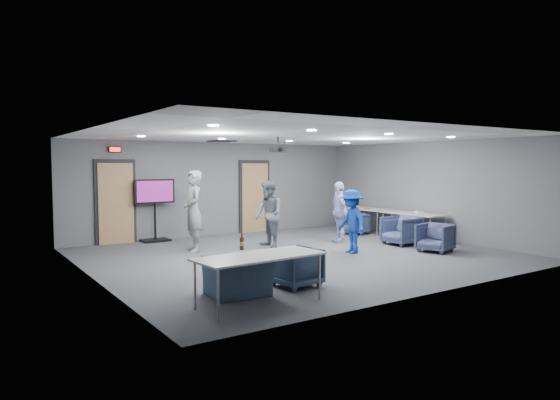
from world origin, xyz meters
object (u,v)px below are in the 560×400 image
person_b (268,214)px  projector (278,149)px  chair_front_a (296,267)px  table_right_b (413,215)px  person_a (194,211)px  table_front_left (260,258)px  person_c (339,212)px  bottle_front (242,243)px  bottle_right (355,204)px  person_d (351,221)px  table_right_a (365,210)px  chair_front_b (239,276)px  chair_right_a (354,224)px  chair_right_c (435,238)px  chair_right_b (401,231)px  tv_stand (155,206)px

person_b → projector: 1.83m
chair_front_a → table_right_b: bearing=-160.9°
person_a → table_front_left: person_a is taller
person_c → table_right_b: size_ratio=0.88×
bottle_front → bottle_right: bottle_right is taller
person_d → table_right_a: bearing=140.4°
person_b → bottle_right: (3.88, 1.12, 0.01)m
chair_front_b → chair_right_a: bearing=-141.1°
person_c → projector: bearing=-57.6°
chair_front_a → table_right_b: size_ratio=0.40×
person_c → table_right_b: 2.15m
person_c → bottle_right: (1.85, 1.41, 0.03)m
table_right_b → projector: size_ratio=5.10×
chair_right_c → chair_front_b: chair_right_c is taller
chair_right_c → table_right_b: table_right_b is taller
chair_front_a → table_right_a: 7.30m
bottle_front → bottle_right: 8.23m
person_b → table_right_a: (4.03, 0.83, -0.15)m
chair_right_b → bottle_front: (-5.88, -2.14, 0.46)m
person_a → chair_front_b: size_ratio=2.02×
person_c → bottle_front: size_ratio=5.83×
person_c → bottle_right: person_c is taller
table_right_a → projector: projector is taller
chair_right_b → table_front_left: size_ratio=0.41×
chair_right_c → chair_right_a: bearing=157.5°
person_c → chair_right_c: (0.90, -2.43, -0.47)m
person_d → person_c: bearing=157.9°
chair_right_a → tv_stand: (-5.38, 1.93, 0.63)m
chair_front_a → chair_right_c: bearing=-173.8°
chair_right_a → tv_stand: tv_stand is taller
table_right_a → projector: 4.97m
person_d → chair_front_a: size_ratio=2.03×
chair_right_b → chair_right_a: bearing=173.1°
chair_right_c → chair_front_b: 5.85m
person_c → table_right_b: bearing=86.5°
chair_front_b → bottle_front: bottle_front is taller
person_a → tv_stand: size_ratio=1.15×
chair_right_c → table_front_left: (-5.76, -1.50, 0.35)m
table_front_left → chair_right_a: bearing=34.3°
person_c → person_d: 1.67m
person_c → tv_stand: 4.92m
person_d → bottle_front: (-4.00, -1.94, 0.09)m
bottle_front → projector: 4.06m
person_b → bottle_front: (-2.81, -3.66, 0.00)m
table_right_b → tv_stand: tv_stand is taller
chair_right_a → person_a: bearing=-86.7°
person_c → tv_stand: size_ratio=0.96×
chair_front_b → bottle_front: size_ratio=3.44×
chair_right_c → bottle_right: (0.95, 3.84, 0.50)m
person_b → chair_right_b: size_ratio=2.06×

